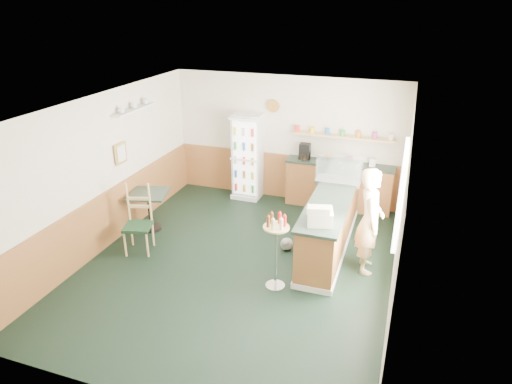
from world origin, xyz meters
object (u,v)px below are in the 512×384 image
at_px(cash_register, 320,216).
at_px(cafe_chair, 140,216).
at_px(cafe_table, 149,204).
at_px(shopkeeper, 370,221).
at_px(display_case, 339,170).
at_px(drinks_fridge, 247,157).
at_px(condiment_stand, 276,242).

xyz_separation_m(cash_register, cafe_chair, (-3.15, -0.05, -0.48)).
bearing_deg(cash_register, cafe_table, 155.37).
distance_m(shopkeeper, cafe_chair, 3.91).
xyz_separation_m(display_case, cafe_chair, (-3.15, -1.79, -0.61)).
xyz_separation_m(drinks_fridge, shopkeeper, (2.86, -2.19, -0.05)).
relative_size(display_case, cafe_chair, 0.67).
distance_m(cash_register, cafe_chair, 3.19).
bearing_deg(display_case, cafe_chair, -150.45).
height_order(cash_register, condiment_stand, same).
height_order(condiment_stand, cafe_chair, condiment_stand).
height_order(drinks_fridge, shopkeeper, drinks_fridge).
bearing_deg(cafe_table, drinks_fridge, 59.50).
bearing_deg(cash_register, cafe_chair, 167.12).
relative_size(drinks_fridge, cafe_table, 2.21).
bearing_deg(display_case, cafe_table, -162.30).
height_order(drinks_fridge, display_case, drinks_fridge).
relative_size(cash_register, cafe_table, 0.47).
height_order(shopkeeper, cafe_chair, shopkeeper).
xyz_separation_m(cash_register, condiment_stand, (-0.57, -0.41, -0.33)).
distance_m(condiment_stand, cafe_chair, 2.61).
bearing_deg(cafe_chair, display_case, 13.25).
bearing_deg(shopkeeper, display_case, 20.18).
bearing_deg(cash_register, shopkeeper, 24.81).
bearing_deg(condiment_stand, shopkeeper, 37.31).
bearing_deg(cafe_chair, cash_register, -15.42).
bearing_deg(display_case, shopkeeper, -59.33).
bearing_deg(drinks_fridge, cash_register, -51.83).
bearing_deg(cafe_chair, condiment_stand, -24.20).
distance_m(display_case, shopkeeper, 1.42).
distance_m(drinks_fridge, cash_register, 3.51).
height_order(cash_register, shopkeeper, shopkeeper).
relative_size(condiment_stand, cafe_chair, 1.01).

